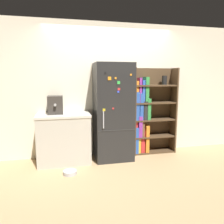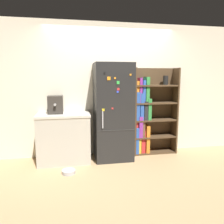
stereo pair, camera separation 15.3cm
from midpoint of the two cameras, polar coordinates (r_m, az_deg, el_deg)
ground_plane at (r=4.20m, az=1.74°, el=-12.60°), size 16.00×16.00×0.00m
wall_back at (r=4.38m, az=0.49°, el=5.76°), size 8.00×0.05×2.60m
refrigerator at (r=4.11m, az=1.34°, el=0.01°), size 0.70×0.62×1.81m
bookshelf at (r=4.51m, az=10.35°, el=-0.74°), size 0.91×0.30×1.74m
kitchen_counter at (r=4.12m, az=-11.37°, el=-6.58°), size 0.95×0.61×0.90m
espresso_machine at (r=4.06m, az=-13.47°, el=1.92°), size 0.26×0.34×0.32m
pet_bowl at (r=3.73m, az=-10.07°, el=-15.05°), size 0.22×0.22×0.06m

